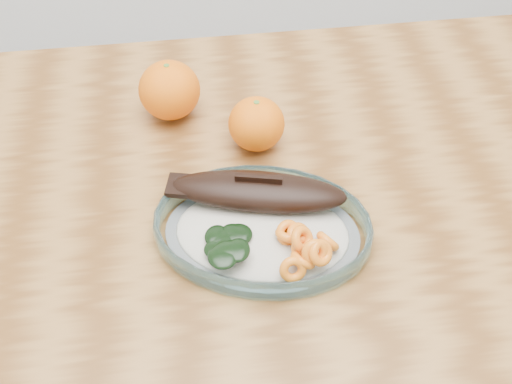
{
  "coord_description": "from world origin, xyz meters",
  "views": [
    {
      "loc": [
        -0.08,
        -0.58,
        1.38
      ],
      "look_at": [
        -0.0,
        -0.0,
        0.77
      ],
      "focal_mm": 45.0,
      "sensor_mm": 36.0,
      "label": 1
    }
  ],
  "objects_px": {
    "plated_meal": "(262,226)",
    "orange_right": "(256,124)",
    "orange_left": "(169,90)",
    "dining_table": "(258,247)"
  },
  "relations": [
    {
      "from": "plated_meal",
      "to": "orange_left",
      "type": "height_order",
      "value": "orange_left"
    },
    {
      "from": "plated_meal",
      "to": "orange_right",
      "type": "relative_size",
      "value": 7.47
    },
    {
      "from": "dining_table",
      "to": "orange_left",
      "type": "xyz_separation_m",
      "value": [
        -0.11,
        0.2,
        0.14
      ]
    },
    {
      "from": "orange_right",
      "to": "plated_meal",
      "type": "bearing_deg",
      "value": -95.23
    },
    {
      "from": "plated_meal",
      "to": "orange_right",
      "type": "height_order",
      "value": "orange_right"
    },
    {
      "from": "orange_right",
      "to": "orange_left",
      "type": "bearing_deg",
      "value": 143.87
    },
    {
      "from": "plated_meal",
      "to": "dining_table",
      "type": "bearing_deg",
      "value": 100.98
    },
    {
      "from": "dining_table",
      "to": "plated_meal",
      "type": "height_order",
      "value": "plated_meal"
    },
    {
      "from": "dining_table",
      "to": "orange_left",
      "type": "height_order",
      "value": "orange_left"
    },
    {
      "from": "dining_table",
      "to": "orange_right",
      "type": "height_order",
      "value": "orange_right"
    }
  ]
}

